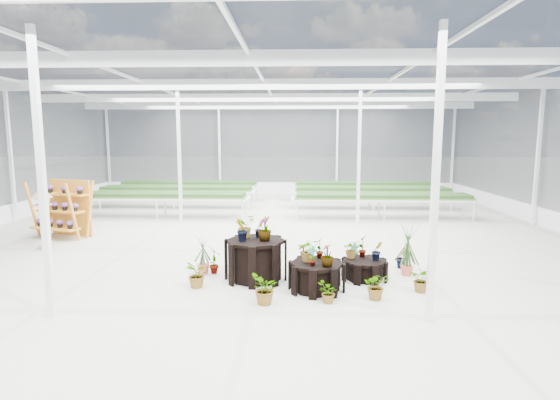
{
  "coord_description": "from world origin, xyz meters",
  "views": [
    {
      "loc": [
        0.92,
        -10.56,
        2.83
      ],
      "look_at": [
        0.52,
        0.33,
        1.3
      ],
      "focal_mm": 28.0,
      "sensor_mm": 36.0,
      "label": 1
    }
  ],
  "objects_px": {
    "plinth_tall": "(256,260)",
    "shelf_rack": "(61,209)",
    "plinth_mid": "(317,276)",
    "plinth_low": "(364,269)",
    "bird_table": "(43,219)"
  },
  "relations": [
    {
      "from": "plinth_low",
      "to": "bird_table",
      "type": "bearing_deg",
      "value": 164.54
    },
    {
      "from": "plinth_tall",
      "to": "plinth_low",
      "type": "bearing_deg",
      "value": 2.6
    },
    {
      "from": "shelf_rack",
      "to": "bird_table",
      "type": "bearing_deg",
      "value": -62.24
    },
    {
      "from": "plinth_low",
      "to": "bird_table",
      "type": "distance_m",
      "value": 8.21
    },
    {
      "from": "plinth_mid",
      "to": "plinth_low",
      "type": "bearing_deg",
      "value": 34.99
    },
    {
      "from": "plinth_tall",
      "to": "plinth_mid",
      "type": "distance_m",
      "value": 1.35
    },
    {
      "from": "bird_table",
      "to": "shelf_rack",
      "type": "bearing_deg",
      "value": 87.31
    },
    {
      "from": "plinth_tall",
      "to": "shelf_rack",
      "type": "distance_m",
      "value": 6.95
    },
    {
      "from": "plinth_mid",
      "to": "shelf_rack",
      "type": "xyz_separation_m",
      "value": [
        -7.13,
        4.2,
        0.56
      ]
    },
    {
      "from": "plinth_mid",
      "to": "plinth_low",
      "type": "relative_size",
      "value": 1.14
    },
    {
      "from": "plinth_tall",
      "to": "shelf_rack",
      "type": "xyz_separation_m",
      "value": [
        -5.93,
        3.6,
        0.41
      ]
    },
    {
      "from": "plinth_low",
      "to": "bird_table",
      "type": "height_order",
      "value": "bird_table"
    },
    {
      "from": "plinth_mid",
      "to": "plinth_low",
      "type": "distance_m",
      "value": 1.22
    },
    {
      "from": "plinth_low",
      "to": "bird_table",
      "type": "xyz_separation_m",
      "value": [
        -7.89,
        2.18,
        0.59
      ]
    },
    {
      "from": "plinth_low",
      "to": "shelf_rack",
      "type": "distance_m",
      "value": 8.87
    }
  ]
}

